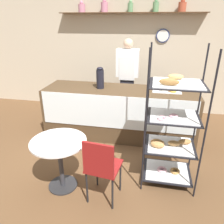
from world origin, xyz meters
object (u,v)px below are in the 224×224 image
(donut_tray_counter, at_px, (166,90))
(coffee_carafe, at_px, (100,78))
(pastry_rack, at_px, (171,130))
(cafe_table, at_px, (60,153))
(cafe_chair, at_px, (101,165))
(person_worker, at_px, (127,78))

(donut_tray_counter, bearing_deg, coffee_carafe, -178.38)
(pastry_rack, bearing_deg, cafe_table, -163.49)
(cafe_chair, distance_m, donut_tray_counter, 1.95)
(person_worker, bearing_deg, cafe_chair, -89.46)
(pastry_rack, bearing_deg, coffee_carafe, 136.42)
(cafe_table, distance_m, coffee_carafe, 1.67)
(person_worker, relative_size, coffee_carafe, 4.50)
(pastry_rack, distance_m, cafe_chair, 1.00)
(cafe_table, bearing_deg, pastry_rack, 16.51)
(donut_tray_counter, bearing_deg, pastry_rack, -88.18)
(cafe_table, relative_size, cafe_chair, 0.80)
(cafe_table, height_order, cafe_chair, cafe_chair)
(cafe_chair, distance_m, coffee_carafe, 1.87)
(pastry_rack, distance_m, person_worker, 2.02)
(person_worker, height_order, cafe_table, person_worker)
(cafe_chair, relative_size, donut_tray_counter, 1.79)
(pastry_rack, height_order, cafe_chair, pastry_rack)
(cafe_table, xyz_separation_m, donut_tray_counter, (1.33, 1.60, 0.41))
(coffee_carafe, bearing_deg, cafe_table, -95.64)
(person_worker, distance_m, cafe_table, 2.36)
(coffee_carafe, bearing_deg, pastry_rack, -43.58)
(person_worker, xyz_separation_m, cafe_table, (-0.56, -2.25, -0.42))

